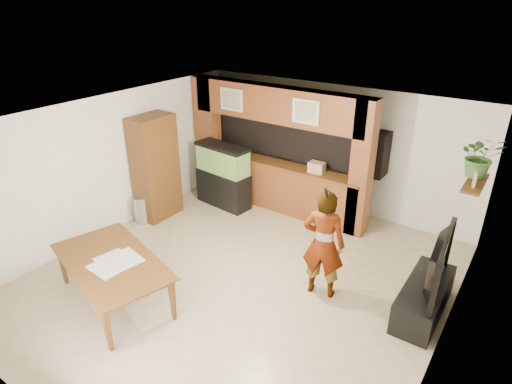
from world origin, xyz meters
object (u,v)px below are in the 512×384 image
Objects in this scene: pantry_cabinet at (155,168)px; person at (323,244)px; television at (432,261)px; aquarium at (223,176)px; dining_table at (112,282)px.

person is at bearing -5.85° from pantry_cabinet.
person is (-1.43, -0.43, -0.02)m from television.
aquarium is 0.98× the size of television.
pantry_cabinet is 1.51× the size of television.
television is at bearing 0.26° from pantry_cabinet.
aquarium reaches higher than dining_table.
television is 4.57m from dining_table.
television is at bearing 47.88° from dining_table.
pantry_cabinet is 1.04× the size of dining_table.
pantry_cabinet is 1.44m from aquarium.
dining_table is (-2.44, -1.96, -0.51)m from person.
dining_table is at bearing -57.82° from pantry_cabinet.
pantry_cabinet is 1.21× the size of person.
television is at bearing -7.75° from aquarium.
pantry_cabinet is 1.55× the size of aquarium.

